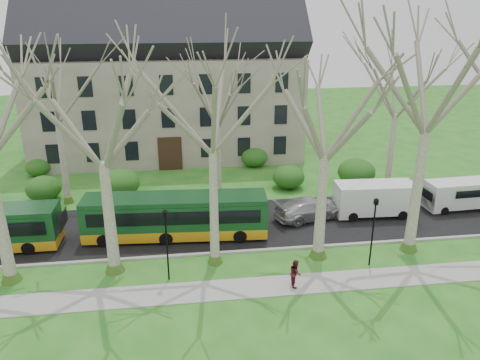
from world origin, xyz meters
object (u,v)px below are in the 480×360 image
object	(u,v)px
van_a	(374,200)
van_b	(459,195)
sedan	(310,208)
bus_follow	(176,216)
pedestrian_b	(295,273)

from	to	relation	value
van_a	van_b	world-z (taller)	van_a
sedan	van_b	bearing A→B (deg)	-104.25
sedan	van_b	xyz separation A→B (m)	(11.66, 0.18, 0.34)
van_a	van_b	distance (m)	6.88
van_a	van_b	size ratio (longest dim) A/B	1.12
bus_follow	van_b	distance (m)	21.45
bus_follow	van_a	distance (m)	14.58
bus_follow	pedestrian_b	world-z (taller)	bus_follow
bus_follow	pedestrian_b	bearing A→B (deg)	-42.36
bus_follow	van_a	size ratio (longest dim) A/B	2.10
bus_follow	pedestrian_b	xyz separation A→B (m)	(6.52, -6.79, -0.71)
van_b	pedestrian_b	size ratio (longest dim) A/B	3.22
bus_follow	sedan	size ratio (longest dim) A/B	2.24
van_a	van_b	xyz separation A→B (m)	(6.87, 0.28, -0.13)
van_b	van_a	bearing A→B (deg)	179.64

